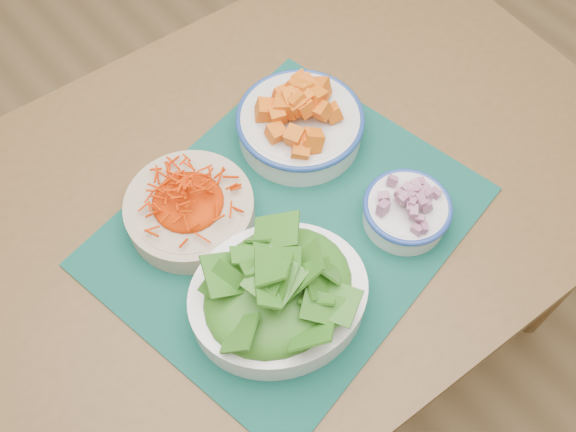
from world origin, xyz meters
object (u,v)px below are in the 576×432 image
object	(u,v)px
squash_bowl	(300,119)
onion_bowl	(407,208)
placemat	(288,226)
table	(276,216)
lettuce_bowl	(278,290)
carrot_bowl	(189,207)

from	to	relation	value
squash_bowl	onion_bowl	size ratio (longest dim) A/B	1.52
placemat	squash_bowl	world-z (taller)	squash_bowl
table	lettuce_bowl	world-z (taller)	lettuce_bowl
placemat	carrot_bowl	xyz separation A→B (m)	(-0.11, 0.11, 0.04)
table	squash_bowl	distance (m)	0.19
table	lettuce_bowl	bearing A→B (deg)	-123.75
carrot_bowl	lettuce_bowl	bearing A→B (deg)	-87.12
placemat	onion_bowl	bearing A→B (deg)	-47.40
placemat	lettuce_bowl	world-z (taller)	lettuce_bowl
squash_bowl	onion_bowl	xyz separation A→B (m)	(0.02, -0.24, -0.01)
table	onion_bowl	bearing A→B (deg)	-52.27
placemat	lettuce_bowl	size ratio (longest dim) A/B	1.73
carrot_bowl	lettuce_bowl	world-z (taller)	lettuce_bowl
table	placemat	size ratio (longest dim) A/B	2.31
table	squash_bowl	xyz separation A→B (m)	(0.10, 0.06, 0.14)
carrot_bowl	squash_bowl	size ratio (longest dim) A/B	1.05
table	placemat	bearing A→B (deg)	-109.02
lettuce_bowl	onion_bowl	bearing A→B (deg)	17.49
carrot_bowl	placemat	bearing A→B (deg)	-44.89
lettuce_bowl	carrot_bowl	bearing A→B (deg)	113.60
onion_bowl	carrot_bowl	bearing A→B (deg)	139.51
placemat	table	bearing A→B (deg)	56.35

